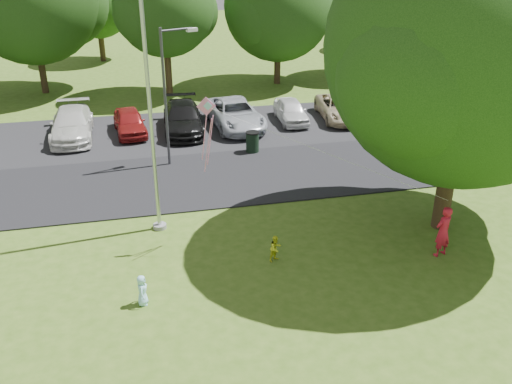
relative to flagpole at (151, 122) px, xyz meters
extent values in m
plane|color=#3B5D18|center=(3.50, -5.00, -4.17)|extent=(120.00, 120.00, 0.00)
cube|color=black|center=(3.50, 4.00, -4.14)|extent=(60.00, 6.00, 0.06)
cube|color=black|center=(3.50, 10.50, -4.14)|extent=(42.00, 7.00, 0.06)
cylinder|color=#B7BABF|center=(0.00, 0.00, 0.83)|extent=(0.14, 0.14, 10.00)
cylinder|color=gray|center=(0.00, 0.00, -4.09)|extent=(0.50, 0.50, 0.16)
cylinder|color=#3F3F44|center=(0.88, 6.00, -1.01)|extent=(0.13, 0.13, 6.31)
cylinder|color=#3F3F44|center=(1.58, 6.24, 1.99)|extent=(1.42, 0.56, 0.09)
cube|color=silver|center=(2.28, 6.47, 1.91)|extent=(0.52, 0.37, 0.15)
cylinder|color=black|center=(5.02, 6.70, -3.66)|extent=(0.63, 0.63, 1.01)
cylinder|color=black|center=(5.02, 6.70, -3.12)|extent=(0.68, 0.68, 0.06)
cylinder|color=#332316|center=(10.28, -2.16, -2.45)|extent=(0.62, 0.62, 3.43)
sphere|color=#16360E|center=(10.28, -2.16, 2.55)|extent=(9.40, 9.40, 9.40)
sphere|color=#16360E|center=(12.40, -1.22, 1.85)|extent=(6.11, 6.11, 6.11)
sphere|color=#16360E|center=(8.40, -3.34, 2.08)|extent=(5.64, 5.64, 5.64)
sphere|color=#16360E|center=(7.98, -3.16, 1.86)|extent=(4.89, 4.89, 4.89)
cylinder|color=#332316|center=(-6.10, 20.24, -2.57)|extent=(0.44, 0.44, 3.19)
sphere|color=#16360E|center=(-4.18, 21.09, 1.37)|extent=(5.53, 5.53, 5.53)
cylinder|color=#332316|center=(1.92, 17.90, -2.45)|extent=(0.44, 0.44, 3.43)
sphere|color=#16360E|center=(1.92, 17.90, 1.45)|extent=(6.27, 6.27, 6.27)
sphere|color=#16360E|center=(3.33, 18.53, 0.98)|extent=(4.07, 4.07, 4.07)
sphere|color=#16360E|center=(0.66, 17.12, 1.14)|extent=(3.76, 3.76, 3.76)
cylinder|color=#332316|center=(9.53, 19.17, -2.84)|extent=(0.44, 0.44, 2.66)
sphere|color=#16360E|center=(9.53, 19.17, 1.03)|extent=(7.27, 7.27, 7.27)
sphere|color=#16360E|center=(11.16, 19.89, 0.49)|extent=(4.72, 4.72, 4.72)
sphere|color=#16360E|center=(8.07, 18.26, 0.67)|extent=(4.36, 4.36, 4.36)
cylinder|color=#332316|center=(16.62, 19.89, -2.66)|extent=(0.44, 0.44, 3.02)
sphere|color=#16360E|center=(16.62, 19.89, 0.84)|extent=(5.67, 5.67, 5.67)
sphere|color=#16360E|center=(17.89, 20.46, 0.41)|extent=(3.68, 3.68, 3.68)
sphere|color=#16360E|center=(15.48, 19.18, 0.55)|extent=(3.40, 3.40, 3.40)
cylinder|color=#332316|center=(25.42, 17.25, -2.45)|extent=(0.44, 0.44, 3.42)
cylinder|color=#332316|center=(-2.50, 29.00, -2.87)|extent=(0.44, 0.44, 2.60)
sphere|color=#16360E|center=(-2.50, 29.00, 0.25)|extent=(5.20, 5.20, 5.20)
sphere|color=#16360E|center=(-1.33, 29.52, -0.14)|extent=(3.38, 3.38, 3.38)
sphere|color=#16360E|center=(-3.54, 28.35, -0.01)|extent=(3.12, 3.12, 3.12)
cylinder|color=#332316|center=(21.50, 28.50, -2.87)|extent=(0.44, 0.44, 2.60)
sphere|color=#16360E|center=(22.67, 29.02, -0.14)|extent=(3.38, 3.38, 3.38)
sphere|color=#16360E|center=(20.46, 27.85, -0.01)|extent=(3.12, 3.12, 3.12)
imported|color=silver|center=(-3.73, 10.71, -3.37)|extent=(2.09, 5.08, 1.47)
imported|color=maroon|center=(-0.79, 10.67, -3.46)|extent=(1.88, 3.91, 1.29)
imported|color=black|center=(2.02, 10.46, -3.37)|extent=(2.34, 5.15, 1.46)
imported|color=#B2B7BF|center=(4.88, 10.54, -3.37)|extent=(2.96, 5.51, 1.47)
imported|color=silver|center=(8.12, 10.72, -3.48)|extent=(1.62, 3.75, 1.26)
imported|color=#C6B793|center=(10.95, 10.58, -3.48)|extent=(2.50, 4.71, 1.26)
imported|color=red|center=(9.27, -4.01, -3.24)|extent=(0.78, 0.64, 1.84)
imported|color=yellow|center=(3.67, -3.11, -3.70)|extent=(0.57, 0.53, 0.94)
imported|color=#A4E8FB|center=(-0.81, -4.59, -3.67)|extent=(0.38, 0.53, 0.99)
cube|color=pink|center=(1.74, -1.35, 0.84)|extent=(0.62, 0.09, 0.61)
cube|color=#8CC6E5|center=(1.79, -1.38, 0.86)|extent=(0.30, 0.06, 0.29)
cylinder|color=white|center=(5.50, -2.68, -0.62)|extent=(7.53, 2.67, 2.93)
cylinder|color=pink|center=(1.64, -1.35, -0.24)|extent=(0.20, 0.26, 1.64)
cylinder|color=pink|center=(1.84, -1.30, -0.37)|extent=(0.23, 0.43, 1.87)
cylinder|color=pink|center=(1.74, -1.43, -0.49)|extent=(0.25, 0.63, 2.09)
camera|label=1|loc=(-0.58, -18.97, 6.29)|focal=40.00mm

